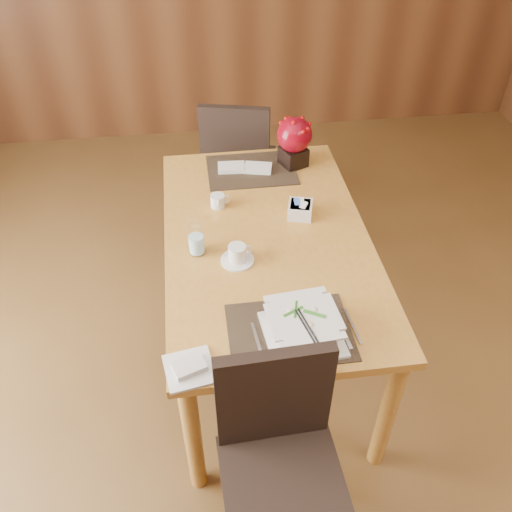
{
  "coord_description": "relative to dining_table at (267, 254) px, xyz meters",
  "views": [
    {
      "loc": [
        -0.29,
        -1.22,
        2.27
      ],
      "look_at": [
        -0.08,
        0.35,
        0.87
      ],
      "focal_mm": 38.0,
      "sensor_mm": 36.0,
      "label": 1
    }
  ],
  "objects": [
    {
      "name": "near_chair",
      "position": [
        -0.09,
        -0.88,
        -0.14
      ],
      "size": [
        0.44,
        0.44,
        0.91
      ],
      "rotation": [
        0.0,
        0.0,
        0.04
      ],
      "color": "black",
      "rests_on": "ground"
    },
    {
      "name": "water_glass",
      "position": [
        -0.31,
        -0.06,
        0.18
      ],
      "size": [
        0.09,
        0.09,
        0.16
      ],
      "primitive_type": "cylinder",
      "rotation": [
        0.0,
        0.0,
        -0.3
      ],
      "color": "white",
      "rests_on": "dining_table"
    },
    {
      "name": "sugar_caddy",
      "position": [
        0.17,
        0.14,
        0.13
      ],
      "size": [
        0.13,
        0.13,
        0.06
      ],
      "primitive_type": "cube",
      "rotation": [
        0.0,
        0.0,
        -0.27
      ],
      "color": "silver",
      "rests_on": "dining_table"
    },
    {
      "name": "napkins_far",
      "position": [
        -0.02,
        0.55,
        0.12
      ],
      "size": [
        0.29,
        0.14,
        0.02
      ],
      "primitive_type": null,
      "rotation": [
        0.0,
        0.0,
        -0.17
      ],
      "color": "silver",
      "rests_on": "dining_table"
    },
    {
      "name": "dining_table",
      "position": [
        0.0,
        0.0,
        0.0
      ],
      "size": [
        0.9,
        1.5,
        0.75
      ],
      "color": "#BB8234",
      "rests_on": "ground"
    },
    {
      "name": "berry_decor",
      "position": [
        0.22,
        0.58,
        0.25
      ],
      "size": [
        0.18,
        0.18,
        0.26
      ],
      "rotation": [
        0.0,
        0.0,
        0.41
      ],
      "color": "black",
      "rests_on": "dining_table"
    },
    {
      "name": "far_chair",
      "position": [
        -0.02,
        1.06,
        -0.14
      ],
      "size": [
        0.51,
        0.51,
        0.91
      ],
      "rotation": [
        0.0,
        0.0,
        2.9
      ],
      "color": "black",
      "rests_on": "ground"
    },
    {
      "name": "creamer_jug",
      "position": [
        -0.2,
        0.26,
        0.13
      ],
      "size": [
        0.09,
        0.09,
        0.06
      ],
      "primitive_type": null,
      "rotation": [
        0.0,
        0.0,
        0.08
      ],
      "color": "silver",
      "rests_on": "dining_table"
    },
    {
      "name": "coffee_cup",
      "position": [
        -0.15,
        -0.14,
        0.13
      ],
      "size": [
        0.14,
        0.14,
        0.08
      ],
      "rotation": [
        0.0,
        0.0,
        0.24
      ],
      "color": "silver",
      "rests_on": "dining_table"
    },
    {
      "name": "bread_plate",
      "position": [
        -0.37,
        -0.67,
        0.1
      ],
      "size": [
        0.19,
        0.19,
        0.01
      ],
      "primitive_type": "cube",
      "rotation": [
        0.0,
        0.0,
        0.16
      ],
      "color": "silver",
      "rests_on": "dining_table"
    },
    {
      "name": "soup_setting",
      "position": [
        0.04,
        -0.57,
        0.15
      ],
      "size": [
        0.3,
        0.3,
        0.11
      ],
      "rotation": [
        0.0,
        0.0,
        0.09
      ],
      "color": "silver",
      "rests_on": "dining_table"
    },
    {
      "name": "placemat_far",
      "position": [
        0.0,
        0.55,
        0.1
      ],
      "size": [
        0.45,
        0.33,
        0.01
      ],
      "primitive_type": "cube",
      "color": "black",
      "rests_on": "dining_table"
    },
    {
      "name": "placemat_near",
      "position": [
        0.0,
        -0.55,
        0.1
      ],
      "size": [
        0.45,
        0.33,
        0.01
      ],
      "primitive_type": "cube",
      "color": "black",
      "rests_on": "dining_table"
    },
    {
      "name": "ground",
      "position": [
        0.0,
        -0.6,
        -0.65
      ],
      "size": [
        6.0,
        6.0,
        0.0
      ],
      "primitive_type": "plane",
      "color": "brown",
      "rests_on": "ground"
    }
  ]
}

